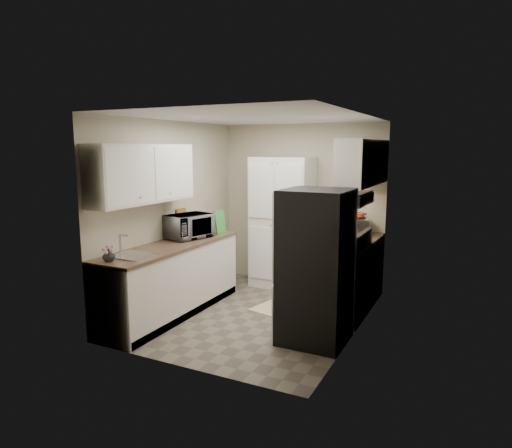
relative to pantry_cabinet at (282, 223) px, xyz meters
name	(u,v)px	position (x,y,z in m)	size (l,w,h in m)	color
ground	(256,315)	(0.20, -1.32, -1.00)	(3.20, 3.20, 0.00)	#665B4C
room_shell	(254,189)	(0.18, -1.32, 0.63)	(2.64, 3.24, 2.52)	#BDB499
pantry_cabinet	(282,223)	(0.00, 0.00, 0.00)	(0.90, 0.55, 2.00)	silver
base_cabinet_left	(172,281)	(-0.79, -1.75, -0.56)	(0.60, 2.30, 0.88)	silver
countertop_left	(171,246)	(-0.79, -1.75, -0.10)	(0.63, 2.33, 0.04)	brown
base_cabinet_right	(355,269)	(1.19, -0.12, -0.56)	(0.60, 0.80, 0.88)	silver
countertop_right	(357,237)	(1.19, -0.12, -0.10)	(0.63, 0.83, 0.04)	brown
electric_range	(339,281)	(1.17, -0.93, -0.52)	(0.71, 0.78, 1.13)	#B7B7BC
refrigerator	(316,267)	(1.14, -1.73, -0.15)	(0.70, 0.72, 1.70)	#B7B7BC
microwave	(189,226)	(-0.82, -1.30, 0.08)	(0.59, 0.40, 0.33)	#A8A8AD
wine_bottle	(202,222)	(-0.94, -0.81, 0.05)	(0.07, 0.07, 0.27)	black
flower_vase	(109,255)	(-0.85, -2.77, -0.01)	(0.13, 0.13, 0.14)	white
cutting_board	(220,222)	(-0.63, -0.79, 0.09)	(0.02, 0.27, 0.33)	green
toaster_oven	(357,226)	(1.16, -0.01, 0.04)	(0.32, 0.41, 0.24)	#A9AAAE
fruit_basket	(359,214)	(1.17, 0.02, 0.20)	(0.23, 0.23, 0.10)	#E74010
kitchen_mat	(280,306)	(0.36, -0.88, -0.99)	(0.50, 0.80, 0.01)	beige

